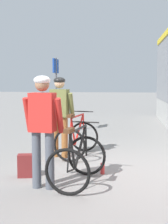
{
  "coord_description": "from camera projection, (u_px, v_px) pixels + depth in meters",
  "views": [
    {
      "loc": [
        0.16,
        -5.71,
        1.68
      ],
      "look_at": [
        -0.66,
        0.43,
        1.05
      ],
      "focal_mm": 49.11,
      "sensor_mm": 36.0,
      "label": 1
    }
  ],
  "objects": [
    {
      "name": "bicycle_near_red",
      "position": [
        77.0,
        139.0,
        6.81
      ],
      "size": [
        0.88,
        1.17,
        0.99
      ],
      "color": "black",
      "rests_on": "ground"
    },
    {
      "name": "water_bottle_near_the_bikes",
      "position": [
        103.0,
        169.0,
        5.54
      ],
      "size": [
        0.08,
        0.08,
        0.2
      ],
      "primitive_type": "cylinder",
      "color": "red",
      "rests_on": "ground"
    },
    {
      "name": "ground_plane",
      "position": [
        115.0,
        170.0,
        5.82
      ],
      "size": [
        80.0,
        80.0,
        0.0
      ],
      "primitive_type": "plane",
      "color": "gray"
    },
    {
      "name": "backpack_on_platform",
      "position": [
        26.0,
        166.0,
        5.37
      ],
      "size": [
        0.31,
        0.24,
        0.4
      ],
      "primitive_type": "cube",
      "rotation": [
        0.0,
        0.0,
        0.22
      ],
      "color": "maroon",
      "rests_on": "ground"
    },
    {
      "name": "cyclist_near_in_olive",
      "position": [
        60.0,
        110.0,
        6.69
      ],
      "size": [
        0.64,
        0.36,
        1.76
      ],
      "color": "#935B2D",
      "rests_on": "ground"
    },
    {
      "name": "platform_sign_post",
      "position": [
        56.0,
        83.0,
        9.71
      ],
      "size": [
        0.08,
        0.7,
        2.4
      ],
      "color": "#595B60",
      "rests_on": "ground"
    },
    {
      "name": "cyclist_far_in_red",
      "position": [
        43.0,
        122.0,
        4.71
      ],
      "size": [
        0.63,
        0.35,
        1.76
      ],
      "color": "#4C515B",
      "rests_on": "ground"
    },
    {
      "name": "bicycle_far_black",
      "position": [
        78.0,
        160.0,
        4.94
      ],
      "size": [
        0.86,
        1.16,
        0.99
      ],
      "color": "black",
      "rests_on": "ground"
    }
  ]
}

